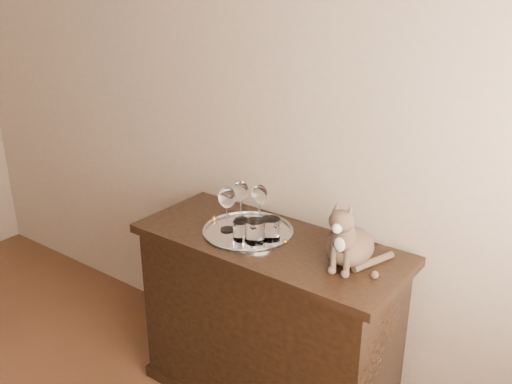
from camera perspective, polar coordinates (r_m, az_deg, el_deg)
wall_back at (r=2.87m, az=-4.89°, el=9.70°), size 4.00×0.10×2.70m
sideboard at (r=2.67m, az=1.23°, el=-13.00°), size 1.20×0.50×0.85m
tray at (r=2.51m, az=-0.81°, el=-4.06°), size 0.40×0.40×0.01m
wine_glass_a at (r=2.59m, az=-1.52°, el=-0.86°), size 0.07×0.07×0.19m
wine_glass_b at (r=2.55m, az=0.35°, el=-1.25°), size 0.07×0.07×0.19m
wine_glass_c at (r=2.48m, az=-2.90°, el=-1.68°), size 0.08×0.08×0.20m
tumbler_a at (r=2.40m, az=-0.08°, el=-3.95°), size 0.09×0.09×0.10m
tumbler_b at (r=2.42m, az=-1.47°, el=-3.88°), size 0.07×0.07×0.08m
tumbler_c at (r=2.42m, az=1.46°, el=-3.72°), size 0.08×0.08×0.09m
cat at (r=2.24m, az=9.47°, el=-3.74°), size 0.32×0.30×0.29m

